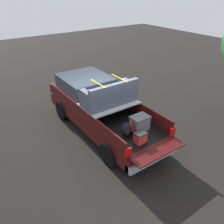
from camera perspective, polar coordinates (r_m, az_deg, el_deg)
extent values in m
plane|color=black|center=(9.14, -2.17, -4.53)|extent=(40.00, 40.00, 0.00)
cube|color=#470F0F|center=(8.81, -2.24, -1.20)|extent=(5.50, 1.92, 0.47)
cube|color=black|center=(7.84, 2.52, -3.22)|extent=(2.80, 1.80, 0.04)
cube|color=#470F0F|center=(7.27, -3.29, -3.94)|extent=(2.80, 0.06, 0.50)
cube|color=#470F0F|center=(8.25, 7.70, 0.15)|extent=(2.80, 0.06, 0.50)
cube|color=#470F0F|center=(8.70, -2.92, 2.02)|extent=(0.06, 1.80, 0.50)
cube|color=#470F0F|center=(6.84, 11.17, -9.31)|extent=(0.55, 1.80, 0.04)
cube|color=#B2B2B7|center=(8.14, -0.71, 2.15)|extent=(1.25, 1.92, 0.04)
cube|color=#470F0F|center=(9.63, -6.70, 4.63)|extent=(2.30, 1.92, 0.50)
cube|color=#2D3842|center=(9.35, -6.58, 7.25)|extent=(1.94, 1.76, 0.52)
cube|color=#470F0F|center=(10.77, -10.21, 6.73)|extent=(0.40, 1.82, 0.38)
cube|color=#B2B2B7|center=(7.15, 9.99, -11.03)|extent=(0.24, 1.92, 0.24)
cube|color=red|center=(6.40, 4.01, -10.01)|extent=(0.06, 0.20, 0.28)
cube|color=red|center=(7.44, 14.70, -4.78)|extent=(0.06, 0.20, 0.28)
cylinder|color=black|center=(9.93, -12.03, 0.45)|extent=(0.80, 0.30, 0.80)
cylinder|color=black|center=(10.63, -3.40, 3.08)|extent=(0.80, 0.30, 0.80)
cylinder|color=black|center=(7.33, -0.47, -10.33)|extent=(0.80, 0.30, 0.80)
cylinder|color=black|center=(8.25, 9.68, -5.72)|extent=(0.80, 0.30, 0.80)
cube|color=slate|center=(7.50, 6.83, -2.89)|extent=(0.40, 0.55, 0.44)
cube|color=#505359|center=(7.37, 6.94, -1.27)|extent=(0.44, 0.59, 0.05)
ellipsoid|color=maroon|center=(7.33, 4.99, -3.65)|extent=(0.20, 0.30, 0.43)
ellipsoid|color=maroon|center=(7.30, 5.52, -4.46)|extent=(0.09, 0.21, 0.19)
ellipsoid|color=black|center=(7.16, 3.39, -4.27)|extent=(0.20, 0.31, 0.47)
ellipsoid|color=black|center=(7.13, 3.92, -5.14)|extent=(0.09, 0.22, 0.21)
cube|color=red|center=(6.96, 7.00, -6.39)|extent=(0.26, 0.34, 0.30)
cube|color=#262628|center=(6.87, 7.08, -5.24)|extent=(0.28, 0.36, 0.04)
cube|color=#4C5166|center=(8.04, -0.72, 3.61)|extent=(0.80, 1.92, 0.42)
cube|color=#4C5166|center=(7.63, 0.64, 5.54)|extent=(0.16, 1.92, 0.40)
cube|color=#4C5166|center=(7.53, -6.38, 4.30)|extent=(0.56, 0.20, 0.22)
cube|color=#4C5166|center=(8.42, 3.96, 7.15)|extent=(0.56, 0.20, 0.22)
cube|color=yellow|center=(7.57, -3.47, 7.03)|extent=(0.90, 0.03, 0.02)
cube|color=yellow|center=(8.02, 1.83, 8.38)|extent=(0.90, 0.03, 0.02)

